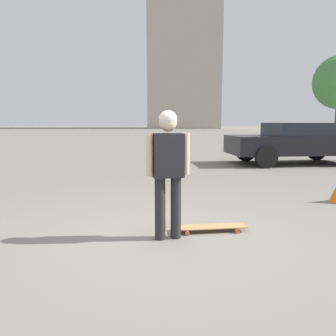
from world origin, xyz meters
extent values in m
plane|color=gray|center=(0.00, 0.00, 0.00)|extent=(220.00, 220.00, 0.00)
cylinder|color=#262628|center=(-0.03, 0.10, 0.40)|extent=(0.13, 0.13, 0.79)
cylinder|color=#262628|center=(0.03, -0.10, 0.40)|extent=(0.13, 0.13, 0.79)
cube|color=black|center=(0.00, 0.00, 1.06)|extent=(0.30, 0.41, 0.54)
cylinder|color=beige|center=(-0.06, 0.22, 1.08)|extent=(0.09, 0.09, 0.52)
cylinder|color=beige|center=(0.06, -0.22, 1.08)|extent=(0.09, 0.09, 0.52)
sphere|color=beige|center=(0.00, 0.00, 1.46)|extent=(0.21, 0.21, 0.21)
sphere|color=silver|center=(0.00, 0.00, 1.50)|extent=(0.23, 0.23, 0.23)
cube|color=tan|center=(0.29, -0.56, 0.07)|extent=(0.38, 1.02, 0.01)
cylinder|color=#D14C33|center=(0.11, -0.25, 0.03)|extent=(0.04, 0.06, 0.06)
cylinder|color=#D14C33|center=(0.36, -0.21, 0.03)|extent=(0.04, 0.06, 0.06)
cylinder|color=#D14C33|center=(0.22, -0.92, 0.03)|extent=(0.04, 0.06, 0.06)
cylinder|color=#D14C33|center=(0.46, -0.88, 0.03)|extent=(0.04, 0.06, 0.06)
cube|color=black|center=(7.53, -4.14, 0.67)|extent=(2.52, 4.75, 0.63)
cube|color=#1E232D|center=(7.55, -4.26, 1.21)|extent=(1.96, 2.26, 0.44)
cylinder|color=black|center=(6.40, -2.90, 0.36)|extent=(0.30, 0.74, 0.72)
cylinder|color=black|center=(8.24, -2.62, 0.36)|extent=(0.30, 0.74, 0.72)
cylinder|color=black|center=(8.66, -5.39, 0.36)|extent=(0.30, 0.74, 0.72)
cube|color=#B2A899|center=(67.04, -1.04, 19.76)|extent=(14.24, 14.30, 39.52)
camera|label=1|loc=(-4.01, -0.14, 1.48)|focal=35.00mm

